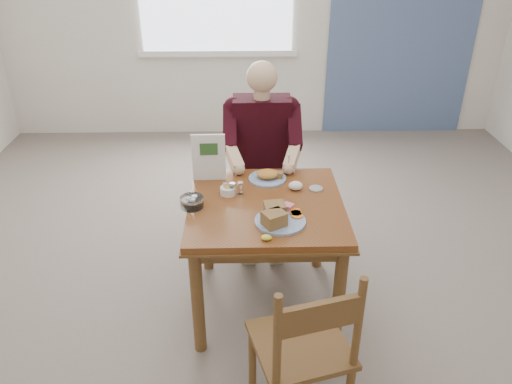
{
  "coord_description": "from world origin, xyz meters",
  "views": [
    {
      "loc": [
        -0.12,
        -2.51,
        2.2
      ],
      "look_at": [
        -0.06,
        0.0,
        0.82
      ],
      "focal_mm": 35.0,
      "sensor_mm": 36.0,
      "label": 1
    }
  ],
  "objects_px": {
    "chair_near": "(304,350)",
    "far_plate": "(268,176)",
    "chair_far": "(261,181)",
    "diner": "(262,145)",
    "near_plate": "(278,217)",
    "table": "(266,219)"
  },
  "relations": [
    {
      "from": "diner",
      "to": "chair_far",
      "type": "bearing_deg",
      "value": 90.01
    },
    {
      "from": "diner",
      "to": "near_plate",
      "type": "bearing_deg",
      "value": -86.61
    },
    {
      "from": "chair_far",
      "to": "chair_near",
      "type": "bearing_deg",
      "value": -85.23
    },
    {
      "from": "table",
      "to": "chair_near",
      "type": "height_order",
      "value": "chair_near"
    },
    {
      "from": "chair_near",
      "to": "far_plate",
      "type": "height_order",
      "value": "chair_near"
    },
    {
      "from": "near_plate",
      "to": "diner",
      "type": "bearing_deg",
      "value": 93.39
    },
    {
      "from": "chair_near",
      "to": "far_plate",
      "type": "xyz_separation_m",
      "value": [
        -0.11,
        1.17,
        0.3
      ]
    },
    {
      "from": "table",
      "to": "diner",
      "type": "xyz_separation_m",
      "value": [
        0.0,
        0.71,
        0.17
      ]
    },
    {
      "from": "chair_far",
      "to": "near_plate",
      "type": "distance_m",
      "value": 1.06
    },
    {
      "from": "chair_far",
      "to": "diner",
      "type": "relative_size",
      "value": 0.69
    },
    {
      "from": "far_plate",
      "to": "chair_far",
      "type": "bearing_deg",
      "value": 92.99
    },
    {
      "from": "table",
      "to": "chair_near",
      "type": "distance_m",
      "value": 0.9
    },
    {
      "from": "table",
      "to": "diner",
      "type": "distance_m",
      "value": 0.73
    },
    {
      "from": "chair_near",
      "to": "near_plate",
      "type": "height_order",
      "value": "chair_near"
    },
    {
      "from": "near_plate",
      "to": "far_plate",
      "type": "bearing_deg",
      "value": 93.19
    },
    {
      "from": "chair_far",
      "to": "far_plate",
      "type": "relative_size",
      "value": 3.4
    },
    {
      "from": "chair_far",
      "to": "far_plate",
      "type": "xyz_separation_m",
      "value": [
        0.03,
        -0.5,
        0.3
      ]
    },
    {
      "from": "chair_far",
      "to": "chair_near",
      "type": "relative_size",
      "value": 1.0
    },
    {
      "from": "table",
      "to": "far_plate",
      "type": "distance_m",
      "value": 0.33
    },
    {
      "from": "near_plate",
      "to": "chair_far",
      "type": "bearing_deg",
      "value": 93.09
    },
    {
      "from": "chair_near",
      "to": "near_plate",
      "type": "relative_size",
      "value": 2.62
    },
    {
      "from": "diner",
      "to": "far_plate",
      "type": "distance_m",
      "value": 0.41
    }
  ]
}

